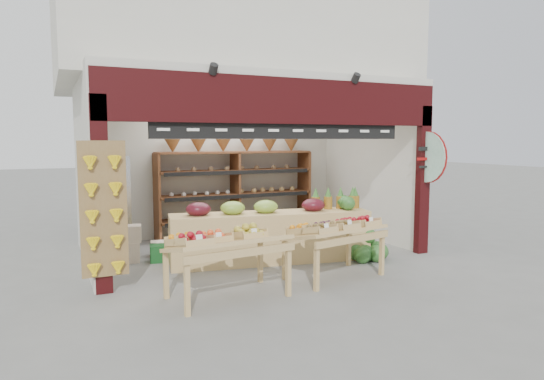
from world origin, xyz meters
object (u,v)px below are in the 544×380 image
(refrigerator, at_px, (108,204))
(cardboard_stack, at_px, (143,247))
(back_shelving, at_px, (235,176))
(display_table_left, at_px, (218,242))
(mid_counter, at_px, (271,235))
(display_table_right, at_px, (334,229))
(watermelon_pile, at_px, (366,248))

(refrigerator, xyz_separation_m, cardboard_stack, (0.45, -0.94, -0.66))
(back_shelving, distance_m, display_table_left, 4.21)
(refrigerator, bearing_deg, mid_counter, -43.18)
(cardboard_stack, height_order, display_table_left, display_table_left)
(display_table_right, xyz_separation_m, watermelon_pile, (1.09, 0.69, -0.54))
(refrigerator, xyz_separation_m, display_table_right, (2.87, -3.17, -0.15))
(refrigerator, relative_size, mid_counter, 0.51)
(mid_counter, bearing_deg, display_table_right, -69.46)
(display_table_left, distance_m, watermelon_pile, 3.13)
(cardboard_stack, bearing_deg, back_shelving, 32.50)
(display_table_right, height_order, watermelon_pile, display_table_right)
(refrigerator, xyz_separation_m, display_table_left, (0.99, -3.34, -0.14))
(back_shelving, height_order, watermelon_pile, back_shelving)
(mid_counter, distance_m, display_table_left, 2.02)
(back_shelving, relative_size, display_table_left, 2.11)
(back_shelving, bearing_deg, display_table_right, -86.95)
(refrigerator, xyz_separation_m, watermelon_pile, (3.95, -2.48, -0.69))
(back_shelving, height_order, display_table_left, back_shelving)
(display_table_left, bearing_deg, cardboard_stack, 102.69)
(back_shelving, relative_size, refrigerator, 1.93)
(back_shelving, bearing_deg, display_table_left, -113.77)
(refrigerator, height_order, display_table_right, refrigerator)
(watermelon_pile, bearing_deg, refrigerator, 147.89)
(refrigerator, distance_m, watermelon_pile, 4.72)
(mid_counter, height_order, watermelon_pile, mid_counter)
(refrigerator, bearing_deg, watermelon_pile, -36.58)
(back_shelving, height_order, cardboard_stack, back_shelving)
(display_table_left, distance_m, display_table_right, 1.88)
(display_table_left, bearing_deg, refrigerator, 106.52)
(back_shelving, distance_m, display_table_right, 3.70)
(mid_counter, bearing_deg, display_table_left, -134.84)
(cardboard_stack, relative_size, display_table_right, 0.63)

